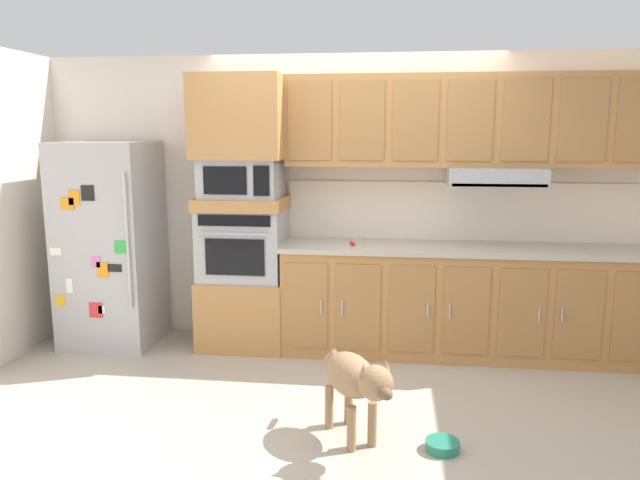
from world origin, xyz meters
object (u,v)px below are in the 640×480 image
(screwdriver, at_px, (354,243))
(dog, at_px, (356,380))
(refrigerator, at_px, (110,244))
(built_in_oven, at_px, (243,243))
(microwave, at_px, (242,178))
(dog_food_bowl, at_px, (442,445))

(screwdriver, xyz_separation_m, dog, (0.12, -1.53, -0.54))
(refrigerator, xyz_separation_m, built_in_oven, (1.17, 0.07, 0.02))
(microwave, height_order, dog, microwave)
(dog_food_bowl, bearing_deg, built_in_oven, 134.17)
(microwave, xyz_separation_m, dog, (1.07, -1.59, -1.07))
(dog_food_bowl, bearing_deg, microwave, 134.16)
(dog, bearing_deg, screwdriver, 153.29)
(refrigerator, height_order, microwave, refrigerator)
(refrigerator, bearing_deg, dog_food_bowl, -29.58)
(refrigerator, relative_size, dog, 2.42)
(screwdriver, bearing_deg, refrigerator, -179.75)
(microwave, distance_m, dog, 2.19)
(built_in_oven, bearing_deg, refrigerator, -176.68)
(dog_food_bowl, bearing_deg, dog, 175.41)
(microwave, relative_size, screwdriver, 4.22)
(built_in_oven, relative_size, dog_food_bowl, 3.50)
(built_in_oven, relative_size, dog, 0.96)
(built_in_oven, bearing_deg, dog_food_bowl, -45.83)
(refrigerator, height_order, built_in_oven, refrigerator)
(built_in_oven, xyz_separation_m, screwdriver, (0.95, -0.06, 0.03))
(microwave, bearing_deg, dog, -56.08)
(microwave, height_order, dog_food_bowl, microwave)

